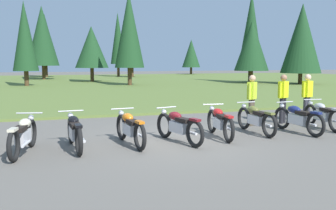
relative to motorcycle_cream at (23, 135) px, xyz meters
The scene contains 14 objects.
ground_plane 3.77m from the motorcycle_cream, ahead, with size 140.00×140.00×0.00m, color #605B54.
grass_moorland 27.26m from the motorcycle_cream, 82.12° to the left, with size 80.00×44.00×0.10m, color #5B7033.
forest_treeline 31.82m from the motorcycle_cream, 76.77° to the left, with size 36.11×30.50×8.65m.
motorcycle_cream is the anchor object (origin of this frame).
motorcycle_black 1.15m from the motorcycle_cream, ahead, with size 0.62×2.10×0.88m.
motorcycle_orange 2.52m from the motorcycle_cream, ahead, with size 0.63×2.10×0.88m.
motorcycle_maroon 3.78m from the motorcycle_cream, ahead, with size 0.79×2.05×0.88m.
motorcycle_red 5.10m from the motorcycle_cream, ahead, with size 0.62×2.10×0.88m.
motorcycle_olive 6.39m from the motorcycle_cream, ahead, with size 0.62×2.10×0.88m.
motorcycle_navy 7.59m from the motorcycle_cream, ahead, with size 0.62×2.10×0.88m.
motorcycle_silver 8.81m from the motorcycle_cream, ahead, with size 0.62×2.09×0.88m.
rider_in_hivis_vest 8.41m from the motorcycle_cream, 12.74° to the left, with size 0.49×0.37×1.67m.
rider_with_back_turned 9.34m from the motorcycle_cream, 11.32° to the left, with size 0.51×0.34×1.67m.
rider_checking_bike 7.18m from the motorcycle_cream, 14.37° to the left, with size 0.44×0.40×1.67m.
Camera 1 is at (-3.10, -9.15, 2.10)m, focal length 39.53 mm.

